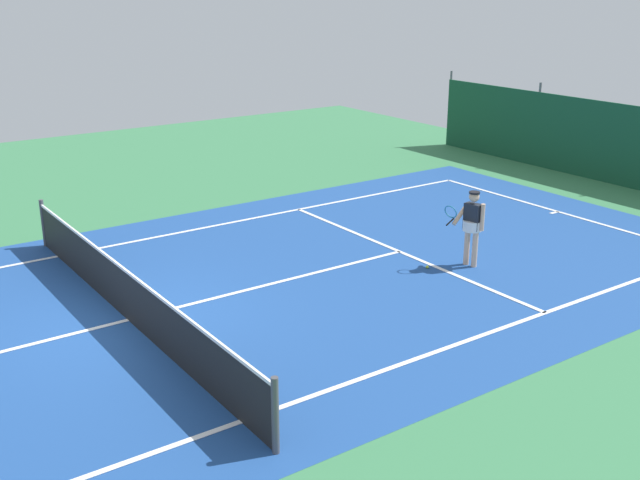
# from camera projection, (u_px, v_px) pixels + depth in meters

# --- Properties ---
(ground_plane) EXTENTS (36.00, 36.00, 0.00)m
(ground_plane) POSITION_uv_depth(u_px,v_px,m) (129.00, 320.00, 13.86)
(ground_plane) COLOR #387A4C
(court_surface) EXTENTS (11.02, 26.60, 0.01)m
(court_surface) POSITION_uv_depth(u_px,v_px,m) (129.00, 320.00, 13.86)
(court_surface) COLOR #1E478C
(court_surface) RESTS_ON ground
(tennis_net) EXTENTS (10.12, 0.10, 1.10)m
(tennis_net) POSITION_uv_depth(u_px,v_px,m) (127.00, 294.00, 13.69)
(tennis_net) COLOR black
(tennis_net) RESTS_ON ground
(tennis_player) EXTENTS (0.63, 0.80, 1.64)m
(tennis_player) POSITION_uv_depth(u_px,v_px,m) (472.00, 223.00, 16.20)
(tennis_player) COLOR #D8AD8C
(tennis_player) RESTS_ON ground
(tennis_ball_near_player) EXTENTS (0.07, 0.07, 0.07)m
(tennis_ball_near_player) POSITION_uv_depth(u_px,v_px,m) (427.00, 267.00, 16.34)
(tennis_ball_near_player) COLOR #CCDB33
(tennis_ball_near_player) RESTS_ON ground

